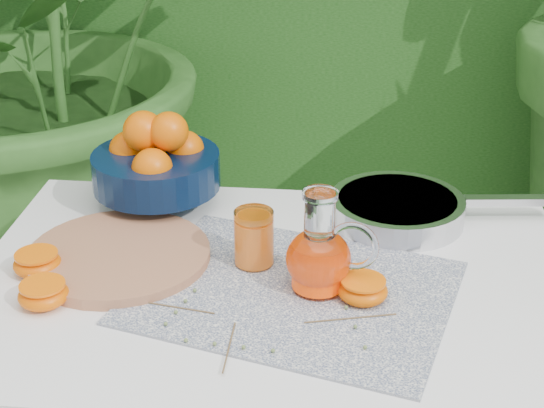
# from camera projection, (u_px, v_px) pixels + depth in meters

# --- Properties ---
(potted_plant_left) EXTENTS (2.54, 2.54, 1.81)m
(potted_plant_left) POSITION_uv_depth(u_px,v_px,m) (21.00, 19.00, 2.33)
(potted_plant_left) COLOR #28541D
(potted_plant_left) RESTS_ON ground
(white_table) EXTENTS (1.00, 0.70, 0.75)m
(white_table) POSITION_uv_depth(u_px,v_px,m) (271.00, 321.00, 1.41)
(white_table) COLOR white
(white_table) RESTS_ON ground
(placemat) EXTENTS (0.58, 0.50, 0.00)m
(placemat) POSITION_uv_depth(u_px,v_px,m) (293.00, 292.00, 1.34)
(placemat) COLOR #0B193E
(placemat) RESTS_ON white_table
(cutting_board) EXTENTS (0.34, 0.34, 0.02)m
(cutting_board) POSITION_uv_depth(u_px,v_px,m) (119.00, 256.00, 1.43)
(cutting_board) COLOR #AE714F
(cutting_board) RESTS_ON white_table
(fruit_bowl) EXTENTS (0.27, 0.27, 0.19)m
(fruit_bowl) POSITION_uv_depth(u_px,v_px,m) (156.00, 162.00, 1.59)
(fruit_bowl) COLOR black
(fruit_bowl) RESTS_ON white_table
(juice_pitcher) EXTENTS (0.16, 0.12, 0.17)m
(juice_pitcher) POSITION_uv_depth(u_px,v_px,m) (320.00, 256.00, 1.32)
(juice_pitcher) COLOR white
(juice_pitcher) RESTS_ON white_table
(juice_tumbler) EXTENTS (0.07, 0.07, 0.10)m
(juice_tumbler) POSITION_uv_depth(u_px,v_px,m) (254.00, 239.00, 1.40)
(juice_tumbler) COLOR white
(juice_tumbler) RESTS_ON white_table
(saute_pan) EXTENTS (0.45, 0.28, 0.05)m
(saute_pan) POSITION_uv_depth(u_px,v_px,m) (399.00, 208.00, 1.56)
(saute_pan) COLOR silver
(saute_pan) RESTS_ON white_table
(orange_halves) EXTENTS (0.64, 0.19, 0.04)m
(orange_halves) POSITION_uv_depth(u_px,v_px,m) (146.00, 282.00, 1.33)
(orange_halves) COLOR #E96502
(orange_halves) RESTS_ON white_table
(thyme_sprigs) EXTENTS (0.39, 0.23, 0.01)m
(thyme_sprigs) POSITION_uv_depth(u_px,v_px,m) (257.00, 323.00, 1.25)
(thyme_sprigs) COLOR brown
(thyme_sprigs) RESTS_ON white_table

